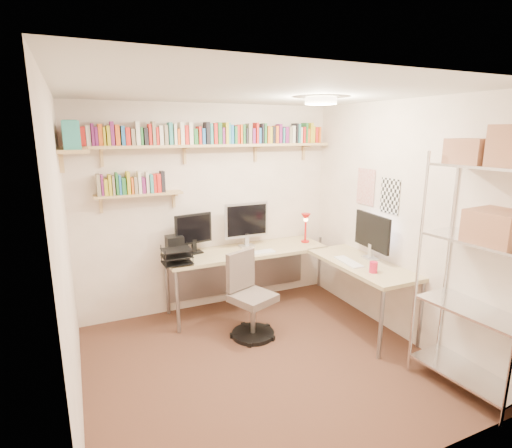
{
  "coord_description": "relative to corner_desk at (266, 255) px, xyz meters",
  "views": [
    {
      "loc": [
        -1.49,
        -3.12,
        2.19
      ],
      "look_at": [
        0.19,
        0.55,
        1.24
      ],
      "focal_mm": 28.0,
      "sensor_mm": 36.0,
      "label": 1
    }
  ],
  "objects": [
    {
      "name": "corner_desk",
      "position": [
        0.0,
        0.0,
        0.0
      ],
      "size": [
        2.36,
        1.95,
        1.33
      ],
      "color": "tan",
      "rests_on": "ground"
    },
    {
      "name": "wire_rack",
      "position": [
        0.93,
        -2.08,
        0.85
      ],
      "size": [
        0.5,
        0.91,
        2.23
      ],
      "rotation": [
        0.0,
        0.0,
        0.09
      ],
      "color": "silver",
      "rests_on": "ground"
    },
    {
      "name": "office_chair",
      "position": [
        -0.38,
        -0.38,
        -0.37
      ],
      "size": [
        0.53,
        0.54,
        0.93
      ],
      "rotation": [
        0.0,
        0.0,
        0.38
      ],
      "color": "black",
      "rests_on": "ground"
    },
    {
      "name": "wall_shelves",
      "position": [
        -0.91,
        0.37,
        1.27
      ],
      "size": [
        3.12,
        1.09,
        0.8
      ],
      "color": "tan",
      "rests_on": "ground"
    },
    {
      "name": "room_shell",
      "position": [
        -0.49,
        -0.93,
        0.79
      ],
      "size": [
        3.24,
        3.04,
        2.52
      ],
      "color": "beige",
      "rests_on": "ground"
    },
    {
      "name": "ground",
      "position": [
        -0.49,
        -0.93,
        -0.76
      ],
      "size": [
        3.2,
        3.2,
        0.0
      ],
      "primitive_type": "plane",
      "color": "#4C2F20",
      "rests_on": "ground"
    }
  ]
}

